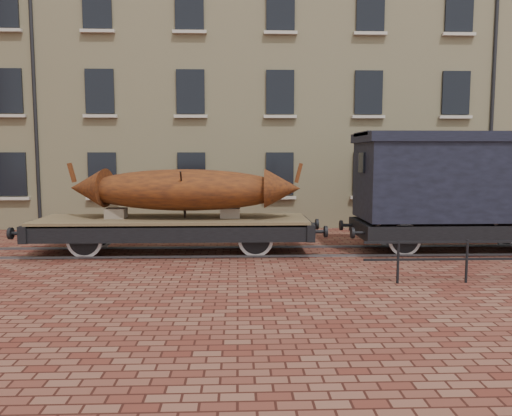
{
  "coord_description": "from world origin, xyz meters",
  "views": [
    {
      "loc": [
        -0.66,
        -14.9,
        2.92
      ],
      "look_at": [
        -0.1,
        0.5,
        1.3
      ],
      "focal_mm": 35.0,
      "sensor_mm": 36.0,
      "label": 1
    }
  ],
  "objects": [
    {
      "name": "iron_boat",
      "position": [
        -2.26,
        0.0,
        1.91
      ],
      "size": [
        7.02,
        2.35,
        1.66
      ],
      "color": "maroon",
      "rests_on": "flatcar_wagon"
    },
    {
      "name": "rail_track",
      "position": [
        0.0,
        0.0,
        0.03
      ],
      "size": [
        30.0,
        1.52,
        0.06
      ],
      "color": "#59595E",
      "rests_on": "ground"
    },
    {
      "name": "goods_van",
      "position": [
        6.1,
        -0.0,
        2.27
      ],
      "size": [
        7.01,
        2.56,
        3.63
      ],
      "color": "black",
      "rests_on": "ground"
    },
    {
      "name": "warehouse_cream",
      "position": [
        3.0,
        9.99,
        7.0
      ],
      "size": [
        40.0,
        10.19,
        14.0
      ],
      "color": "beige",
      "rests_on": "ground"
    },
    {
      "name": "ground",
      "position": [
        0.0,
        0.0,
        0.0
      ],
      "size": [
        90.0,
        90.0,
        0.0
      ],
      "primitive_type": "plane",
      "color": "#4F2018"
    },
    {
      "name": "flatcar_wagon",
      "position": [
        -2.6,
        -0.0,
        0.85
      ],
      "size": [
        9.01,
        2.44,
        1.36
      ],
      "color": "brown",
      "rests_on": "ground"
    }
  ]
}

